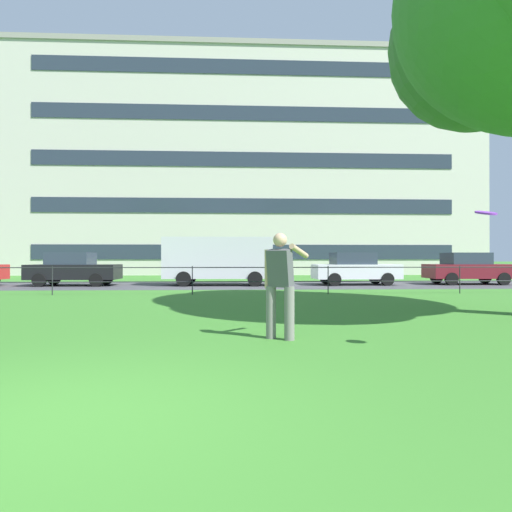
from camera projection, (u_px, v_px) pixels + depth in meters
The scene contains 10 objects.
ground_plane at pixel (47, 422), 3.45m from camera, with size 300.00×300.00×0.00m, color #387528.
street_strip at pixel (203, 285), 20.90m from camera, with size 80.00×6.39×0.01m, color #424247.
park_fence at pixel (192, 275), 15.51m from camera, with size 28.89×0.04×1.00m.
person_thrower at pixel (280, 282), 7.00m from camera, with size 0.76×0.67×1.68m.
frisbee at pixel (486, 213), 5.82m from camera, with size 0.32×0.32×0.09m.
car_black_far_right at pixel (74, 269), 20.45m from camera, with size 4.00×1.82×1.54m.
panel_van_right at pixel (219, 258), 20.79m from camera, with size 5.06×2.22×2.24m.
car_white_far_left at pixel (355, 269), 21.07m from camera, with size 4.05×1.90×1.54m.
car_maroon_left at pixel (468, 268), 21.51m from camera, with size 4.04×1.89×1.54m.
apartment_building_background at pixel (244, 173), 38.97m from camera, with size 37.40×12.50×17.61m.
Camera 1 is at (1.46, -3.54, 1.28)m, focal length 31.07 mm.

